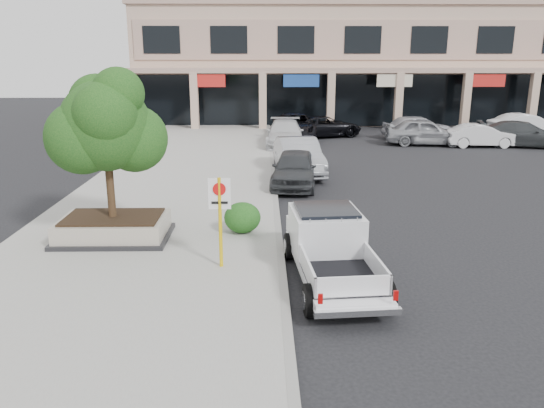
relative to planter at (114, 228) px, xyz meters
The scene contains 19 objects.
ground 6.81m from the planter, 20.37° to the right, with size 120.00×120.00×0.00m, color black.
sidewalk 3.76m from the planter, 76.62° to the left, with size 8.00×52.00×0.15m, color gray.
curb 6.05m from the planter, 37.06° to the left, with size 0.20×52.00×0.15m, color gray.
strip_mall 34.94m from the planter, 65.53° to the left, with size 40.55×12.43×9.50m.
planter is the anchor object (origin of this frame).
planter_tree 2.95m from the planter, 48.97° to the left, with size 2.90×2.55×4.00m.
no_parking_sign 4.12m from the planter, 33.81° to the right, with size 0.55×0.09×2.30m.
hedge 3.76m from the planter, ahead, with size 1.10×0.99×0.94m, color #174614.
pickup_truck 6.67m from the planter, 25.42° to the right, with size 1.89×5.09×1.60m, color white, non-canonical shape.
curb_car_a 9.01m from the planter, 50.86° to the left, with size 1.79×4.45×1.52m, color #2E3134.
curb_car_b 11.19m from the planter, 57.52° to the left, with size 1.75×5.01×1.65m, color #9D9FA5.
curb_car_c 18.04m from the planter, 71.61° to the left, with size 2.20×5.42×1.57m, color silver.
curb_car_d 21.25m from the planter, 72.44° to the left, with size 2.78×6.03×1.68m, color black.
lot_car_a 22.71m from the planter, 50.90° to the left, with size 1.94×4.81×1.64m, color #96989E.
lot_car_b 24.36m from the planter, 43.98° to the left, with size 1.45×4.16×1.37m, color silver.
lot_car_c 26.28m from the planter, 40.12° to the left, with size 2.14×5.25×1.52m, color #303336.
lot_car_d 22.88m from the planter, 68.11° to the left, with size 2.37×5.14×1.43m, color black.
lot_car_e 25.07m from the planter, 54.33° to the left, with size 1.85×4.59×1.56m, color #ADAEB5.
lot_car_f 30.24m from the planter, 43.12° to the left, with size 1.69×4.85×1.60m, color silver.
Camera 1 is at (-2.02, -12.37, 5.28)m, focal length 35.00 mm.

